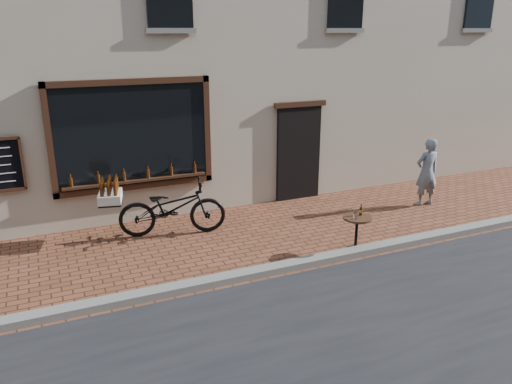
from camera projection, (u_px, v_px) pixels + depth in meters
name	position (u px, v px, depth m)	size (l,w,h in m)	color
ground	(295.00, 274.00, 8.30)	(90.00, 90.00, 0.00)	brown
kerb	(289.00, 266.00, 8.45)	(90.00, 0.25, 0.12)	slate
cargo_bicycle	(170.00, 207.00, 9.75)	(2.48, 1.17, 1.17)	black
bistro_table	(357.00, 227.00, 9.01)	(0.52, 0.52, 0.90)	black
pedestrian	(427.00, 172.00, 11.35)	(0.57, 0.37, 1.56)	slate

